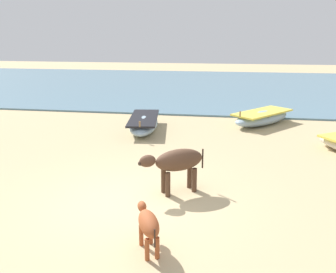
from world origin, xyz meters
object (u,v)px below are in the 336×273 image
Objects in this scene: fishing_boat_4 at (262,117)px; fishing_boat_1 at (144,123)px; calf_far_rust at (148,224)px; cow_adult_dark at (177,162)px.

fishing_boat_1 is at bearing -29.61° from fishing_boat_4.
calf_far_rust is (1.86, -7.87, 0.23)m from fishing_boat_1.
calf_far_rust is (-2.78, -9.51, 0.21)m from fishing_boat_4.
fishing_boat_1 is 2.28× the size of cow_adult_dark.
fishing_boat_1 is 1.09× the size of fishing_boat_4.
cow_adult_dark is 2.42m from calf_far_rust.
fishing_boat_4 is 7.59m from cow_adult_dark.
fishing_boat_1 is at bearing -11.97° from calf_far_rust.
fishing_boat_1 is 5.85m from cow_adult_dark.
cow_adult_dark is 1.43× the size of calf_far_rust.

